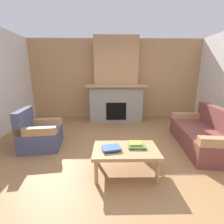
# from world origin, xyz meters

# --- Properties ---
(ground) EXTENTS (9.00, 9.00, 0.00)m
(ground) POSITION_xyz_m (0.00, 0.00, 0.00)
(ground) COLOR olive
(wall_back_wood_panel) EXTENTS (6.00, 0.12, 2.70)m
(wall_back_wood_panel) POSITION_xyz_m (0.00, 3.00, 1.35)
(wall_back_wood_panel) COLOR tan
(wall_back_wood_panel) RESTS_ON ground
(fireplace) EXTENTS (1.90, 0.82, 2.70)m
(fireplace) POSITION_xyz_m (0.00, 2.62, 1.16)
(fireplace) COLOR gray
(fireplace) RESTS_ON ground
(couch) EXTENTS (1.06, 1.89, 0.85)m
(couch) POSITION_xyz_m (1.82, 0.49, 0.29)
(couch) COLOR brown
(couch) RESTS_ON ground
(armchair) EXTENTS (0.85, 0.85, 0.85)m
(armchair) POSITION_xyz_m (-1.73, 0.53, 0.29)
(armchair) COLOR #474C6B
(armchair) RESTS_ON ground
(coffee_table) EXTENTS (1.00, 0.60, 0.43)m
(coffee_table) POSITION_xyz_m (0.03, -0.42, 0.38)
(coffee_table) COLOR tan
(coffee_table) RESTS_ON ground
(book_stack_near_edge) EXTENTS (0.31, 0.26, 0.05)m
(book_stack_near_edge) POSITION_xyz_m (-0.20, -0.46, 0.46)
(book_stack_near_edge) COLOR #2D2D33
(book_stack_near_edge) RESTS_ON coffee_table
(book_stack_center) EXTENTS (0.28, 0.22, 0.07)m
(book_stack_center) POSITION_xyz_m (0.20, -0.36, 0.46)
(book_stack_center) COLOR gold
(book_stack_center) RESTS_ON coffee_table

